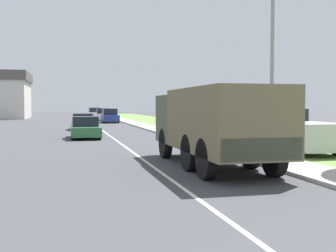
{
  "coord_description": "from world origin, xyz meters",
  "views": [
    {
      "loc": [
        -2.82,
        -0.5,
        2.1
      ],
      "look_at": [
        0.8,
        14.62,
        1.33
      ],
      "focal_mm": 45.0,
      "sensor_mm": 36.0,
      "label": 1
    }
  ],
  "objects_px": {
    "car_third_ahead": "(110,116)",
    "car_fourth_ahead": "(103,115)",
    "military_truck": "(213,122)",
    "lamp_post": "(267,56)",
    "car_farthest_ahead": "(94,113)",
    "pickup_truck": "(292,131)",
    "car_second_ahead": "(83,122)",
    "car_nearest_ahead": "(85,128)"
  },
  "relations": [
    {
      "from": "car_nearest_ahead",
      "to": "car_third_ahead",
      "type": "bearing_deg",
      "value": 80.63
    },
    {
      "from": "car_nearest_ahead",
      "to": "lamp_post",
      "type": "distance_m",
      "value": 14.32
    },
    {
      "from": "lamp_post",
      "to": "military_truck",
      "type": "bearing_deg",
      "value": -155.74
    },
    {
      "from": "car_fourth_ahead",
      "to": "pickup_truck",
      "type": "relative_size",
      "value": 0.79
    },
    {
      "from": "car_third_ahead",
      "to": "car_fourth_ahead",
      "type": "bearing_deg",
      "value": 90.57
    },
    {
      "from": "car_third_ahead",
      "to": "pickup_truck",
      "type": "xyz_separation_m",
      "value": [
        4.91,
        -33.41,
        0.17
      ]
    },
    {
      "from": "car_nearest_ahead",
      "to": "car_third_ahead",
      "type": "height_order",
      "value": "car_third_ahead"
    },
    {
      "from": "car_fourth_ahead",
      "to": "car_farthest_ahead",
      "type": "distance_m",
      "value": 10.88
    },
    {
      "from": "military_truck",
      "to": "car_farthest_ahead",
      "type": "bearing_deg",
      "value": 90.49
    },
    {
      "from": "car_fourth_ahead",
      "to": "pickup_truck",
      "type": "bearing_deg",
      "value": -83.22
    },
    {
      "from": "military_truck",
      "to": "car_fourth_ahead",
      "type": "relative_size",
      "value": 1.81
    },
    {
      "from": "car_farthest_ahead",
      "to": "lamp_post",
      "type": "xyz_separation_m",
      "value": [
        2.99,
        -55.34,
        3.2
      ]
    },
    {
      "from": "car_second_ahead",
      "to": "car_third_ahead",
      "type": "distance_m",
      "value": 14.23
    },
    {
      "from": "car_nearest_ahead",
      "to": "car_farthest_ahead",
      "type": "bearing_deg",
      "value": 85.67
    },
    {
      "from": "car_second_ahead",
      "to": "pickup_truck",
      "type": "distance_m",
      "value": 21.46
    },
    {
      "from": "car_third_ahead",
      "to": "car_farthest_ahead",
      "type": "distance_m",
      "value": 19.51
    },
    {
      "from": "car_third_ahead",
      "to": "lamp_post",
      "type": "height_order",
      "value": "lamp_post"
    },
    {
      "from": "car_third_ahead",
      "to": "car_farthest_ahead",
      "type": "height_order",
      "value": "car_farthest_ahead"
    },
    {
      "from": "car_fourth_ahead",
      "to": "car_farthest_ahead",
      "type": "relative_size",
      "value": 1.0
    },
    {
      "from": "military_truck",
      "to": "car_fourth_ahead",
      "type": "xyz_separation_m",
      "value": [
        0.05,
        45.61,
        -0.8
      ]
    },
    {
      "from": "military_truck",
      "to": "lamp_post",
      "type": "xyz_separation_m",
      "value": [
        2.52,
        1.13,
        2.41
      ]
    },
    {
      "from": "car_nearest_ahead",
      "to": "pickup_truck",
      "type": "distance_m",
      "value": 13.32
    },
    {
      "from": "pickup_truck",
      "to": "car_second_ahead",
      "type": "bearing_deg",
      "value": 113.61
    },
    {
      "from": "military_truck",
      "to": "car_second_ahead",
      "type": "bearing_deg",
      "value": 98.7
    },
    {
      "from": "lamp_post",
      "to": "car_third_ahead",
      "type": "bearing_deg",
      "value": 93.81
    },
    {
      "from": "car_farthest_ahead",
      "to": "pickup_truck",
      "type": "relative_size",
      "value": 0.78
    },
    {
      "from": "car_fourth_ahead",
      "to": "pickup_truck",
      "type": "height_order",
      "value": "pickup_truck"
    },
    {
      "from": "car_second_ahead",
      "to": "car_third_ahead",
      "type": "xyz_separation_m",
      "value": [
        3.69,
        13.74,
        0.12
      ]
    },
    {
      "from": "car_third_ahead",
      "to": "car_second_ahead",
      "type": "bearing_deg",
      "value": -105.02
    },
    {
      "from": "car_nearest_ahead",
      "to": "car_second_ahead",
      "type": "relative_size",
      "value": 0.98
    },
    {
      "from": "car_fourth_ahead",
      "to": "pickup_truck",
      "type": "distance_m",
      "value": 42.34
    },
    {
      "from": "car_second_ahead",
      "to": "car_third_ahead",
      "type": "relative_size",
      "value": 0.96
    },
    {
      "from": "car_nearest_ahead",
      "to": "military_truck",
      "type": "bearing_deg",
      "value": -74.66
    },
    {
      "from": "military_truck",
      "to": "car_farthest_ahead",
      "type": "height_order",
      "value": "military_truck"
    },
    {
      "from": "car_nearest_ahead",
      "to": "car_third_ahead",
      "type": "distance_m",
      "value": 23.7
    },
    {
      "from": "car_second_ahead",
      "to": "lamp_post",
      "type": "height_order",
      "value": "lamp_post"
    },
    {
      "from": "car_second_ahead",
      "to": "lamp_post",
      "type": "relative_size",
      "value": 0.65
    },
    {
      "from": "military_truck",
      "to": "car_second_ahead",
      "type": "distance_m",
      "value": 23.52
    },
    {
      "from": "car_farthest_ahead",
      "to": "pickup_truck",
      "type": "xyz_separation_m",
      "value": [
        5.52,
        -52.91,
        0.17
      ]
    },
    {
      "from": "car_second_ahead",
      "to": "car_fourth_ahead",
      "type": "distance_m",
      "value": 22.67
    },
    {
      "from": "car_fourth_ahead",
      "to": "car_farthest_ahead",
      "type": "xyz_separation_m",
      "value": [
        -0.52,
        10.86,
        0.01
      ]
    },
    {
      "from": "car_nearest_ahead",
      "to": "lamp_post",
      "type": "relative_size",
      "value": 0.64
    }
  ]
}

